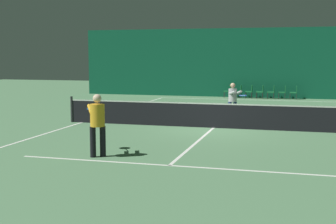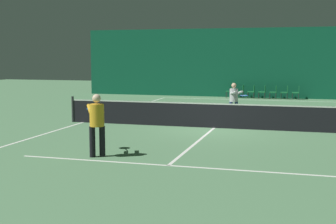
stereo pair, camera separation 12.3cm
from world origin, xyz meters
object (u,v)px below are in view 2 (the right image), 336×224
object	(u,v)px
player_far	(234,98)
courtside_chair_5	(285,91)
courtside_chair_4	(274,91)
tennis_net	(214,115)
courtside_chair_1	(241,91)
courtside_chair_6	(297,92)
courtside_chair_2	(252,91)
player_near	(97,120)
courtside_chair_0	(231,90)
courtside_chair_3	(263,91)

from	to	relation	value
player_far	courtside_chair_5	world-z (taller)	player_far
courtside_chair_4	courtside_chair_5	distance (m)	0.70
tennis_net	courtside_chair_1	bearing A→B (deg)	92.62
courtside_chair_1	courtside_chair_4	size ratio (longest dim) A/B	1.00
tennis_net	courtside_chair_6	world-z (taller)	tennis_net
player_far	courtside_chair_1	distance (m)	10.59
player_far	courtside_chair_6	world-z (taller)	player_far
courtside_chair_5	courtside_chair_2	bearing A→B (deg)	-90.00
player_far	courtside_chair_5	xyz separation A→B (m)	(1.80, 10.53, -0.43)
player_near	player_far	distance (m)	8.85
courtside_chair_0	courtside_chair_4	xyz separation A→B (m)	(2.79, 0.00, 0.00)
player_near	courtside_chair_3	distance (m)	19.24
player_far	courtside_chair_2	distance (m)	10.54
courtside_chair_3	courtside_chair_4	bearing A→B (deg)	90.00
tennis_net	courtside_chair_6	bearing A→B (deg)	77.56
player_near	courtside_chair_3	xyz separation A→B (m)	(2.97, 19.00, -0.51)
player_near	courtside_chair_3	world-z (taller)	player_near
courtside_chair_3	courtside_chair_6	size ratio (longest dim) A/B	1.00
courtside_chair_0	courtside_chair_2	bearing A→B (deg)	90.00
tennis_net	courtside_chair_5	bearing A→B (deg)	80.50
courtside_chair_4	courtside_chair_6	distance (m)	1.40
tennis_net	player_far	world-z (taller)	player_far
courtside_chair_2	player_near	bearing A→B (deg)	-6.80
courtside_chair_0	courtside_chair_6	xyz separation A→B (m)	(4.19, 0.00, 0.00)
player_far	courtside_chair_6	size ratio (longest dim) A/B	1.88
courtside_chair_1	courtside_chair_2	world-z (taller)	same
player_far	courtside_chair_2	xyz separation A→B (m)	(-0.29, 10.53, -0.43)
tennis_net	courtside_chair_0	distance (m)	13.18
courtside_chair_0	courtside_chair_3	distance (m)	2.10
courtside_chair_6	player_far	bearing A→B (deg)	-13.37
player_near	courtside_chair_1	distance (m)	19.08
player_near	courtside_chair_0	xyz separation A→B (m)	(0.87, 19.00, -0.51)
courtside_chair_2	courtside_chair_1	bearing A→B (deg)	-90.00
courtside_chair_4	courtside_chair_5	size ratio (longest dim) A/B	1.00
courtside_chair_2	tennis_net	bearing A→B (deg)	-0.43
tennis_net	player_near	world-z (taller)	player_near
tennis_net	courtside_chair_2	distance (m)	13.11
player_far	courtside_chair_5	size ratio (longest dim) A/B	1.88
courtside_chair_2	courtside_chair_5	distance (m)	2.10
player_near	courtside_chair_5	xyz separation A→B (m)	(4.36, 19.00, -0.51)
courtside_chair_4	courtside_chair_6	size ratio (longest dim) A/B	1.00
courtside_chair_1	courtside_chair_5	xyz separation A→B (m)	(2.79, 0.00, 0.00)
tennis_net	courtside_chair_3	xyz separation A→B (m)	(0.80, 13.11, -0.03)
tennis_net	player_far	xyz separation A→B (m)	(0.39, 2.58, 0.41)
tennis_net	courtside_chair_3	world-z (taller)	tennis_net
courtside_chair_1	player_far	bearing A→B (deg)	5.37
courtside_chair_4	player_far	bearing A→B (deg)	-5.99
courtside_chair_0	courtside_chair_5	distance (m)	3.49
player_far	courtside_chair_0	world-z (taller)	player_far
player_far	courtside_chair_0	size ratio (longest dim) A/B	1.88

